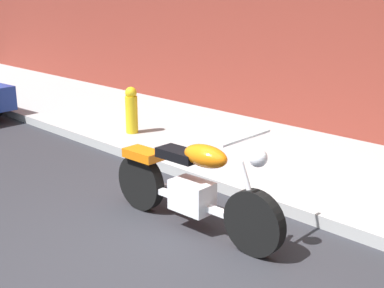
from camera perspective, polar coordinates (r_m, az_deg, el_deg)
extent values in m
plane|color=#28282D|center=(4.96, -2.47, -12.48)|extent=(60.00, 60.00, 0.00)
cube|color=#9D9D9D|center=(7.14, 15.73, -3.21)|extent=(25.99, 2.93, 0.14)
cylinder|color=black|center=(4.93, 6.82, -8.59)|extent=(0.65, 0.14, 0.64)
cylinder|color=black|center=(5.91, -5.63, -4.18)|extent=(0.65, 0.14, 0.64)
cube|color=silver|center=(5.37, 0.00, -5.73)|extent=(0.45, 0.30, 0.32)
cube|color=silver|center=(5.39, 0.00, -6.41)|extent=(1.42, 0.14, 0.06)
ellipsoid|color=#D1660C|center=(5.09, 1.49, -1.33)|extent=(0.53, 0.28, 0.22)
cube|color=black|center=(5.34, -1.42, -1.14)|extent=(0.49, 0.26, 0.10)
cube|color=#D1660C|center=(5.77, -5.40, -1.12)|extent=(0.45, 0.26, 0.10)
cylinder|color=silver|center=(4.85, 6.36, -5.40)|extent=(0.27, 0.06, 0.58)
cylinder|color=silver|center=(4.72, 5.98, 0.68)|extent=(0.06, 0.70, 0.04)
sphere|color=silver|center=(4.68, 7.28, -1.53)|extent=(0.17, 0.17, 0.17)
cylinder|color=silver|center=(5.67, -0.76, -5.56)|extent=(0.80, 0.12, 0.09)
cylinder|color=gold|center=(8.59, -6.62, 2.76)|extent=(0.20, 0.20, 0.75)
sphere|color=gold|center=(8.50, -6.72, 5.61)|extent=(0.19, 0.19, 0.19)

